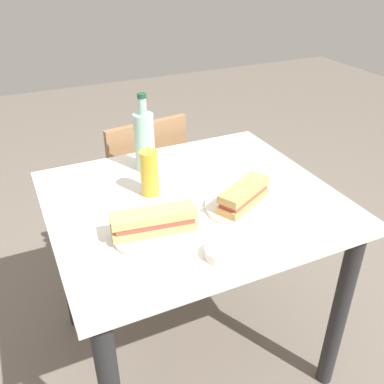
{
  "coord_description": "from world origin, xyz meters",
  "views": [
    {
      "loc": [
        -0.52,
        -1.12,
        1.52
      ],
      "look_at": [
        0.0,
        0.0,
        0.78
      ],
      "focal_mm": 39.83,
      "sensor_mm": 36.0,
      "label": 1
    }
  ],
  "objects_px": {
    "beer_glass": "(149,173)",
    "olive_bowl": "(222,252)",
    "water_bottle": "(144,140)",
    "baguette_sandwich_near": "(244,195)",
    "dining_table": "(192,228)",
    "knife_near": "(227,199)",
    "plate_far": "(155,233)",
    "plate_near": "(243,206)",
    "knife_far": "(147,220)",
    "chair_far": "(141,186)",
    "baguette_sandwich_far": "(154,221)"
  },
  "relations": [
    {
      "from": "plate_near",
      "to": "chair_far",
      "type": "bearing_deg",
      "value": 98.59
    },
    {
      "from": "knife_far",
      "to": "beer_glass",
      "type": "height_order",
      "value": "beer_glass"
    },
    {
      "from": "baguette_sandwich_far",
      "to": "knife_far",
      "type": "bearing_deg",
      "value": 93.43
    },
    {
      "from": "plate_near",
      "to": "knife_near",
      "type": "distance_m",
      "value": 0.06
    },
    {
      "from": "baguette_sandwich_near",
      "to": "olive_bowl",
      "type": "height_order",
      "value": "baguette_sandwich_near"
    },
    {
      "from": "chair_far",
      "to": "plate_far",
      "type": "relative_size",
      "value": 3.39
    },
    {
      "from": "beer_glass",
      "to": "olive_bowl",
      "type": "distance_m",
      "value": 0.41
    },
    {
      "from": "chair_far",
      "to": "olive_bowl",
      "type": "height_order",
      "value": "chair_far"
    },
    {
      "from": "chair_far",
      "to": "beer_glass",
      "type": "bearing_deg",
      "value": -103.77
    },
    {
      "from": "beer_glass",
      "to": "water_bottle",
      "type": "bearing_deg",
      "value": 75.05
    },
    {
      "from": "chair_far",
      "to": "knife_far",
      "type": "xyz_separation_m",
      "value": [
        -0.21,
        -0.7,
        0.3
      ]
    },
    {
      "from": "dining_table",
      "to": "knife_far",
      "type": "height_order",
      "value": "knife_far"
    },
    {
      "from": "chair_far",
      "to": "knife_near",
      "type": "xyz_separation_m",
      "value": [
        0.08,
        -0.7,
        0.3
      ]
    },
    {
      "from": "dining_table",
      "to": "baguette_sandwich_near",
      "type": "distance_m",
      "value": 0.25
    },
    {
      "from": "knife_far",
      "to": "beer_glass",
      "type": "xyz_separation_m",
      "value": [
        0.07,
        0.17,
        0.06
      ]
    },
    {
      "from": "baguette_sandwich_near",
      "to": "water_bottle",
      "type": "relative_size",
      "value": 0.74
    },
    {
      "from": "plate_near",
      "to": "knife_near",
      "type": "xyz_separation_m",
      "value": [
        -0.03,
        0.04,
        0.01
      ]
    },
    {
      "from": "baguette_sandwich_far",
      "to": "water_bottle",
      "type": "distance_m",
      "value": 0.44
    },
    {
      "from": "baguette_sandwich_near",
      "to": "plate_far",
      "type": "relative_size",
      "value": 0.87
    },
    {
      "from": "baguette_sandwich_near",
      "to": "chair_far",
      "type": "bearing_deg",
      "value": 98.59
    },
    {
      "from": "chair_far",
      "to": "knife_near",
      "type": "bearing_deg",
      "value": -83.7
    },
    {
      "from": "chair_far",
      "to": "plate_near",
      "type": "relative_size",
      "value": 3.39
    },
    {
      "from": "dining_table",
      "to": "olive_bowl",
      "type": "relative_size",
      "value": 9.67
    },
    {
      "from": "knife_near",
      "to": "baguette_sandwich_far",
      "type": "bearing_deg",
      "value": -167.87
    },
    {
      "from": "knife_near",
      "to": "beer_glass",
      "type": "relative_size",
      "value": 0.93
    },
    {
      "from": "baguette_sandwich_near",
      "to": "water_bottle",
      "type": "bearing_deg",
      "value": 116.11
    },
    {
      "from": "plate_far",
      "to": "olive_bowl",
      "type": "xyz_separation_m",
      "value": [
        0.13,
        -0.17,
        0.01
      ]
    },
    {
      "from": "plate_far",
      "to": "olive_bowl",
      "type": "height_order",
      "value": "olive_bowl"
    },
    {
      "from": "knife_far",
      "to": "water_bottle",
      "type": "distance_m",
      "value": 0.39
    },
    {
      "from": "olive_bowl",
      "to": "baguette_sandwich_near",
      "type": "bearing_deg",
      "value": 46.42
    },
    {
      "from": "baguette_sandwich_near",
      "to": "knife_near",
      "type": "bearing_deg",
      "value": 129.33
    },
    {
      "from": "plate_far",
      "to": "chair_far",
      "type": "bearing_deg",
      "value": 75.16
    },
    {
      "from": "baguette_sandwich_far",
      "to": "olive_bowl",
      "type": "bearing_deg",
      "value": -52.04
    },
    {
      "from": "beer_glass",
      "to": "dining_table",
      "type": "bearing_deg",
      "value": -34.24
    },
    {
      "from": "plate_near",
      "to": "knife_near",
      "type": "relative_size",
      "value": 1.69
    },
    {
      "from": "chair_far",
      "to": "plate_near",
      "type": "height_order",
      "value": "chair_far"
    },
    {
      "from": "plate_far",
      "to": "plate_near",
      "type": "bearing_deg",
      "value": 3.19
    },
    {
      "from": "beer_glass",
      "to": "knife_far",
      "type": "bearing_deg",
      "value": -113.29
    },
    {
      "from": "dining_table",
      "to": "knife_near",
      "type": "distance_m",
      "value": 0.19
    },
    {
      "from": "beer_glass",
      "to": "baguette_sandwich_near",
      "type": "bearing_deg",
      "value": -41.31
    },
    {
      "from": "knife_near",
      "to": "baguette_sandwich_near",
      "type": "bearing_deg",
      "value": -50.67
    },
    {
      "from": "baguette_sandwich_far",
      "to": "water_bottle",
      "type": "xyz_separation_m",
      "value": [
        0.12,
        0.41,
        0.07
      ]
    },
    {
      "from": "plate_far",
      "to": "baguette_sandwich_far",
      "type": "xyz_separation_m",
      "value": [
        -0.0,
        0.0,
        0.04
      ]
    },
    {
      "from": "dining_table",
      "to": "olive_bowl",
      "type": "distance_m",
      "value": 0.36
    },
    {
      "from": "plate_far",
      "to": "beer_glass",
      "type": "relative_size",
      "value": 1.56
    },
    {
      "from": "plate_far",
      "to": "knife_far",
      "type": "distance_m",
      "value": 0.06
    },
    {
      "from": "plate_near",
      "to": "water_bottle",
      "type": "xyz_separation_m",
      "value": [
        -0.19,
        0.4,
        0.11
      ]
    },
    {
      "from": "chair_far",
      "to": "olive_bowl",
      "type": "relative_size",
      "value": 8.55
    },
    {
      "from": "knife_near",
      "to": "baguette_sandwich_far",
      "type": "xyz_separation_m",
      "value": [
        -0.28,
        -0.06,
        0.03
      ]
    },
    {
      "from": "olive_bowl",
      "to": "dining_table",
      "type": "bearing_deg",
      "value": 79.84
    }
  ]
}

